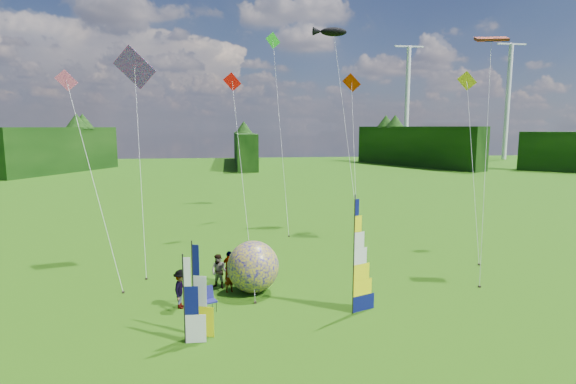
{
  "coord_description": "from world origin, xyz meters",
  "views": [
    {
      "loc": [
        -3.85,
        -17.15,
        8.59
      ],
      "look_at": [
        -1.0,
        4.0,
        5.5
      ],
      "focal_mm": 28.0,
      "sensor_mm": 36.0,
      "label": 1
    }
  ],
  "objects": [
    {
      "name": "ground",
      "position": [
        0.0,
        0.0,
        0.0
      ],
      "size": [
        220.0,
        220.0,
        0.0
      ],
      "primitive_type": "plane",
      "color": "#36530C",
      "rests_on": "ground"
    },
    {
      "name": "treeline_ring",
      "position": [
        0.0,
        0.0,
        4.0
      ],
      "size": [
        210.0,
        210.0,
        8.0
      ],
      "primitive_type": null,
      "color": "#204711",
      "rests_on": "ground"
    },
    {
      "name": "turbine_left",
      "position": [
        70.0,
        95.0,
        15.0
      ],
      "size": [
        8.0,
        1.2,
        30.0
      ],
      "primitive_type": null,
      "color": "silver",
      "rests_on": "ground"
    },
    {
      "name": "turbine_right",
      "position": [
        45.0,
        102.0,
        15.0
      ],
      "size": [
        8.0,
        1.2,
        30.0
      ],
      "primitive_type": null,
      "color": "silver",
      "rests_on": "ground"
    },
    {
      "name": "feather_banner_main",
      "position": [
        1.78,
        2.12,
        2.7
      ],
      "size": [
        1.37,
        0.65,
        5.39
      ],
      "primitive_type": null,
      "rotation": [
        0.0,
        0.0,
        0.39
      ],
      "color": "#0B1054",
      "rests_on": "ground"
    },
    {
      "name": "side_banner_left",
      "position": [
        -5.35,
        0.81,
        1.95
      ],
      "size": [
        1.06,
        0.42,
        3.91
      ],
      "primitive_type": null,
      "rotation": [
        0.0,
        0.0,
        -0.3
      ],
      "color": "#FFF708",
      "rests_on": "ground"
    },
    {
      "name": "side_banner_far",
      "position": [
        -5.67,
        0.19,
        1.78
      ],
      "size": [
        1.05,
        0.15,
        3.56
      ],
      "primitive_type": null,
      "rotation": [
        0.0,
        0.0,
        -0.04
      ],
      "color": "white",
      "rests_on": "ground"
    },
    {
      "name": "bol_inflatable",
      "position": [
        -2.64,
        5.55,
        1.36
      ],
      "size": [
        3.25,
        3.25,
        2.72
      ],
      "primitive_type": "sphere",
      "rotation": [
        0.0,
        0.0,
        0.22
      ],
      "color": "#10067D",
      "rests_on": "ground"
    },
    {
      "name": "spectator_a",
      "position": [
        -3.88,
        5.67,
        0.75
      ],
      "size": [
        0.64,
        0.52,
        1.5
      ],
      "primitive_type": "imported",
      "rotation": [
        0.0,
        0.0,
        0.34
      ],
      "color": "#66594C",
      "rests_on": "ground"
    },
    {
      "name": "spectator_b",
      "position": [
        -4.43,
        6.32,
        0.93
      ],
      "size": [
        1.01,
        0.82,
        1.86
      ],
      "primitive_type": "imported",
      "rotation": [
        0.0,
        0.0,
        -0.48
      ],
      "color": "#66594C",
      "rests_on": "ground"
    },
    {
      "name": "spectator_c",
      "position": [
        -6.17,
        3.87,
        0.94
      ],
      "size": [
        0.7,
        1.29,
        1.88
      ],
      "primitive_type": "imported",
      "rotation": [
        0.0,
        0.0,
        1.35
      ],
      "color": "#66594C",
      "rests_on": "ground"
    },
    {
      "name": "spectator_d",
      "position": [
        -3.87,
        7.0,
        0.91
      ],
      "size": [
        1.02,
        1.11,
        1.83
      ],
      "primitive_type": "imported",
      "rotation": [
        0.0,
        0.0,
        2.25
      ],
      "color": "#66594C",
      "rests_on": "ground"
    },
    {
      "name": "camp_chair",
      "position": [
        -4.83,
        3.29,
        0.58
      ],
      "size": [
        0.88,
        0.88,
        1.15
      ],
      "primitive_type": null,
      "rotation": [
        0.0,
        0.0,
        0.42
      ],
      "color": "navy",
      "rests_on": "ground"
    },
    {
      "name": "kite_whale",
      "position": [
        5.91,
        19.58,
        9.43
      ],
      "size": [
        6.42,
        14.84,
        18.86
      ],
      "primitive_type": null,
      "rotation": [
        0.0,
        0.0,
        -0.21
      ],
      "color": "black",
      "rests_on": "ground"
    },
    {
      "name": "kite_rainbow_delta",
      "position": [
        -9.27,
        11.74,
        7.5
      ],
      "size": [
        8.21,
        12.68,
        15.0
      ],
      "primitive_type": null,
      "rotation": [
        0.0,
        0.0,
        -0.18
      ],
      "color": "#EF0E3F",
      "rests_on": "ground"
    },
    {
      "name": "kite_parafoil",
      "position": [
        11.09,
        7.27,
        7.97
      ],
      "size": [
        10.03,
        11.26,
        15.94
      ],
      "primitive_type": null,
      "rotation": [
        0.0,
        0.0,
        -0.4
      ],
      "color": "red",
      "rests_on": "ground"
    },
    {
      "name": "small_kite_red",
      "position": [
        -2.91,
        16.16,
        6.69
      ],
      "size": [
        4.77,
        10.17,
        13.38
      ],
      "primitive_type": null,
      "rotation": [
        0.0,
        0.0,
        0.15
      ],
      "color": "red",
      "rests_on": "ground"
    },
    {
      "name": "small_kite_orange",
      "position": [
        6.21,
        17.75,
        6.86
      ],
      "size": [
        6.83,
        10.81,
        13.72
      ],
      "primitive_type": null,
      "rotation": [
        0.0,
        0.0,
        -0.3
      ],
      "color": "red",
      "rests_on": "ground"
    },
    {
      "name": "small_kite_yellow",
      "position": [
        12.84,
        11.66,
        6.6
      ],
      "size": [
        7.06,
        10.16,
        13.2
      ],
      "primitive_type": null,
      "rotation": [
        0.0,
        0.0,
        -0.29
      ],
      "color": "yellow",
      "rests_on": "ground"
    },
    {
      "name": "small_kite_pink",
      "position": [
        -11.34,
        8.99,
        6.19
      ],
      "size": [
        8.15,
        9.14,
        12.39
      ],
      "primitive_type": null,
      "rotation": [
        0.0,
        0.0,
        0.34
      ],
      "color": "#DA4A76",
      "rests_on": "ground"
    },
    {
      "name": "small_kite_green",
      "position": [
        0.78,
        22.46,
        9.08
      ],
      "size": [
        6.18,
        13.31,
        18.16
      ],
      "primitive_type": null,
      "rotation": [
        0.0,
        0.0,
        0.28
      ],
      "color": "green",
      "rests_on": "ground"
    }
  ]
}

